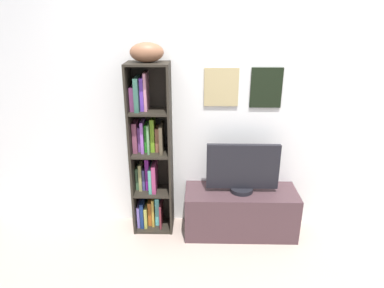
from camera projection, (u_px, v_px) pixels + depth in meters
name	position (u px, v px, depth m)	size (l,w,h in m)	color
back_wall	(224.00, 108.00, 3.18)	(4.80, 0.08, 2.41)	silver
bookshelf	(149.00, 155.00, 3.22)	(0.38, 0.29, 1.65)	black
football	(147.00, 52.00, 2.84)	(0.29, 0.17, 0.17)	#8E5B3F
tv_stand	(240.00, 212.00, 3.30)	(1.07, 0.42, 0.45)	#432E32
television	(243.00, 169.00, 3.14)	(0.67, 0.22, 0.48)	black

